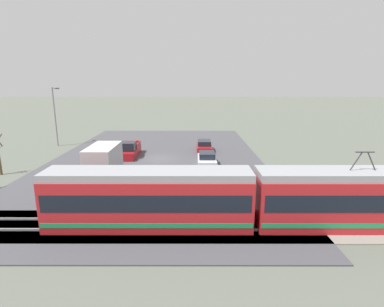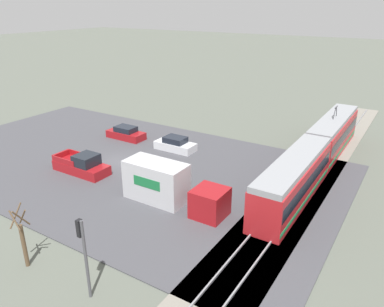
{
  "view_description": "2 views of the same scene",
  "coord_description": "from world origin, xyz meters",
  "px_view_note": "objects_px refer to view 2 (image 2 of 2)",
  "views": [
    {
      "loc": [
        -4.09,
        33.58,
        8.64
      ],
      "look_at": [
        -4.07,
        9.79,
        3.01
      ],
      "focal_mm": 28.0,
      "sensor_mm": 36.0,
      "label": 1
    },
    {
      "loc": [
        24.49,
        23.76,
        14.41
      ],
      "look_at": [
        -0.32,
        8.21,
        2.62
      ],
      "focal_mm": 35.0,
      "sensor_mm": 36.0,
      "label": 2
    }
  ],
  "objects_px": {
    "sedan_car_0": "(126,133)",
    "street_tree": "(23,240)",
    "pickup_truck": "(82,165)",
    "sedan_car_1": "(175,144)",
    "light_rail_tram": "(316,154)",
    "traffic_light_pole": "(83,248)",
    "box_truck": "(168,186)"
  },
  "relations": [
    {
      "from": "sedan_car_0",
      "to": "street_tree",
      "type": "bearing_deg",
      "value": 26.45
    },
    {
      "from": "pickup_truck",
      "to": "sedan_car_1",
      "type": "xyz_separation_m",
      "value": [
        -9.16,
        3.95,
        -0.11
      ]
    },
    {
      "from": "light_rail_tram",
      "to": "traffic_light_pole",
      "type": "xyz_separation_m",
      "value": [
        21.99,
        -5.74,
        1.25
      ]
    },
    {
      "from": "sedan_car_1",
      "to": "traffic_light_pole",
      "type": "xyz_separation_m",
      "value": [
        19.83,
        8.09,
        2.38
      ]
    },
    {
      "from": "traffic_light_pole",
      "to": "street_tree",
      "type": "xyz_separation_m",
      "value": [
        0.18,
        -4.94,
        -1.23
      ]
    },
    {
      "from": "box_truck",
      "to": "sedan_car_0",
      "type": "relative_size",
      "value": 1.88
    },
    {
      "from": "street_tree",
      "to": "box_truck",
      "type": "bearing_deg",
      "value": 165.11
    },
    {
      "from": "sedan_car_1",
      "to": "box_truck",
      "type": "bearing_deg",
      "value": -148.09
    },
    {
      "from": "light_rail_tram",
      "to": "sedan_car_0",
      "type": "xyz_separation_m",
      "value": [
        2.19,
        -20.62,
        -1.14
      ]
    },
    {
      "from": "traffic_light_pole",
      "to": "street_tree",
      "type": "distance_m",
      "value": 5.09
    },
    {
      "from": "box_truck",
      "to": "street_tree",
      "type": "xyz_separation_m",
      "value": [
        10.47,
        -2.78,
        0.3
      ]
    },
    {
      "from": "box_truck",
      "to": "traffic_light_pole",
      "type": "height_order",
      "value": "traffic_light_pole"
    },
    {
      "from": "light_rail_tram",
      "to": "traffic_light_pole",
      "type": "bearing_deg",
      "value": -14.63
    },
    {
      "from": "light_rail_tram",
      "to": "sedan_car_0",
      "type": "distance_m",
      "value": 20.77
    },
    {
      "from": "sedan_car_0",
      "to": "pickup_truck",
      "type": "bearing_deg",
      "value": 17.25
    },
    {
      "from": "light_rail_tram",
      "to": "street_tree",
      "type": "bearing_deg",
      "value": -25.73
    },
    {
      "from": "box_truck",
      "to": "street_tree",
      "type": "relative_size",
      "value": 2.11
    },
    {
      "from": "sedan_car_0",
      "to": "traffic_light_pole",
      "type": "height_order",
      "value": "traffic_light_pole"
    },
    {
      "from": "pickup_truck",
      "to": "box_truck",
      "type": "bearing_deg",
      "value": 87.85
    },
    {
      "from": "sedan_car_0",
      "to": "box_truck",
      "type": "bearing_deg",
      "value": 53.23
    },
    {
      "from": "pickup_truck",
      "to": "street_tree",
      "type": "relative_size",
      "value": 1.36
    },
    {
      "from": "sedan_car_0",
      "to": "sedan_car_1",
      "type": "bearing_deg",
      "value": 90.2
    },
    {
      "from": "light_rail_tram",
      "to": "street_tree",
      "type": "height_order",
      "value": "light_rail_tram"
    },
    {
      "from": "traffic_light_pole",
      "to": "street_tree",
      "type": "height_order",
      "value": "traffic_light_pole"
    },
    {
      "from": "sedan_car_1",
      "to": "traffic_light_pole",
      "type": "distance_m",
      "value": 21.55
    },
    {
      "from": "pickup_truck",
      "to": "sedan_car_1",
      "type": "distance_m",
      "value": 9.98
    },
    {
      "from": "box_truck",
      "to": "light_rail_tram",
      "type": "bearing_deg",
      "value": 145.98
    },
    {
      "from": "street_tree",
      "to": "pickup_truck",
      "type": "bearing_deg",
      "value": -146.78
    },
    {
      "from": "traffic_light_pole",
      "to": "light_rail_tram",
      "type": "bearing_deg",
      "value": 165.37
    },
    {
      "from": "pickup_truck",
      "to": "traffic_light_pole",
      "type": "relative_size",
      "value": 1.17
    },
    {
      "from": "light_rail_tram",
      "to": "sedan_car_0",
      "type": "height_order",
      "value": "light_rail_tram"
    },
    {
      "from": "pickup_truck",
      "to": "street_tree",
      "type": "height_order",
      "value": "street_tree"
    }
  ]
}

